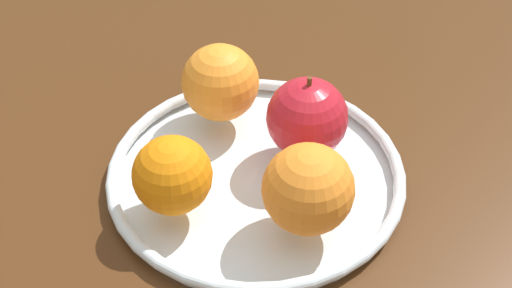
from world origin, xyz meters
TOP-DOWN VIEW (x-y plane):
  - ground_plane at (0.00, 0.00)cm, footprint 116.14×116.14cm
  - fruit_bowl at (0.00, 0.00)cm, footprint 28.43×28.43cm
  - apple at (0.94, -5.43)cm, footprint 7.77×7.77cm
  - orange_back_left at (-1.90, 8.37)cm, footprint 7.07×7.07cm
  - orange_center at (-7.78, -1.89)cm, footprint 7.94×7.94cm
  - orange_front_left at (8.83, 0.63)cm, footprint 7.79×7.79cm

SIDE VIEW (x-z plane):
  - ground_plane at x=0.00cm, z-range -4.00..0.00cm
  - fruit_bowl at x=0.00cm, z-range 0.02..1.82cm
  - orange_back_left at x=-1.90cm, z-range 1.80..8.87cm
  - apple at x=0.94cm, z-range 1.40..9.98cm
  - orange_front_left at x=8.83cm, z-range 1.80..9.59cm
  - orange_center at x=-7.78cm, z-range 1.80..9.74cm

